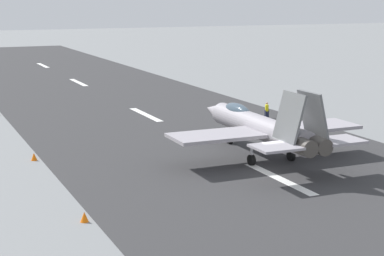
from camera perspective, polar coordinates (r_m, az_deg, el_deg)
ground_plane at (r=42.35m, az=7.07°, el=-4.17°), size 400.00×400.00×0.00m
runway_strip at (r=42.34m, az=7.08°, el=-4.17°), size 240.00×26.00×0.02m
fighter_jet at (r=46.20m, az=6.13°, el=0.16°), size 16.58×14.21×5.53m
crew_person at (r=61.76m, az=6.69°, el=1.58°), size 0.65×0.43×1.59m
marker_cone_near at (r=33.88m, az=-9.58°, el=-7.82°), size 0.44×0.44×0.55m
marker_cone_mid at (r=47.02m, az=-13.92°, el=-2.50°), size 0.44×0.44×0.55m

